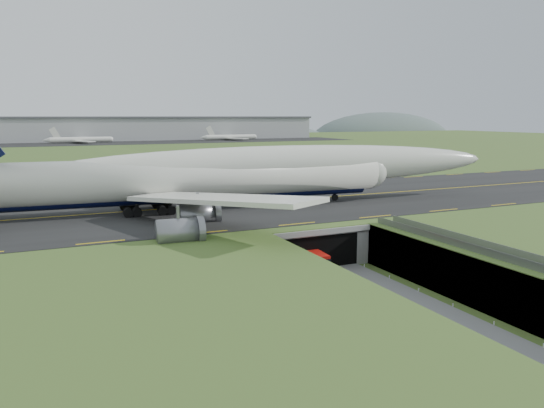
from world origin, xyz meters
name	(u,v)px	position (x,y,z in m)	size (l,w,h in m)	color
ground	(352,285)	(0.00, 0.00, 0.00)	(900.00, 900.00, 0.00)	#3E5C25
airfield_deck	(353,263)	(0.00, 0.00, 3.00)	(800.00, 800.00, 6.00)	gray
trench_road	(387,303)	(0.00, -7.50, 0.10)	(12.00, 75.00, 0.20)	slate
taxiway	(255,203)	(0.00, 33.00, 6.09)	(800.00, 44.00, 0.18)	black
tunnel_portal	(295,235)	(0.00, 16.71, 3.33)	(17.00, 22.30, 6.00)	gray
guideway	(540,275)	(11.00, -19.11, 5.32)	(3.00, 53.00, 7.05)	#A8A8A3
jumbo_jet	(224,175)	(-7.07, 30.14, 11.93)	(106.61, 66.17, 21.94)	silver
shuttle_tram	(311,261)	(-2.05, 7.62, 1.66)	(3.37, 7.58, 3.02)	red
cargo_terminal	(93,129)	(0.01, 299.41, 13.96)	(320.00, 67.00, 15.60)	#B2B2B2
distant_hills	(153,145)	(64.38, 430.00, -4.00)	(700.00, 91.00, 60.00)	slate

